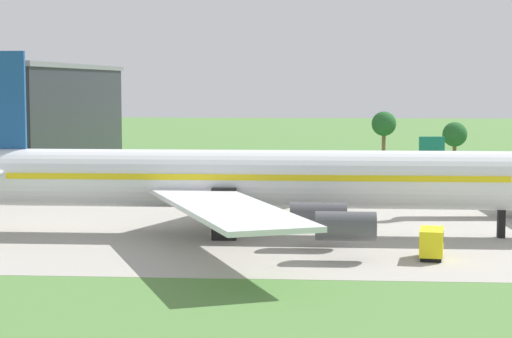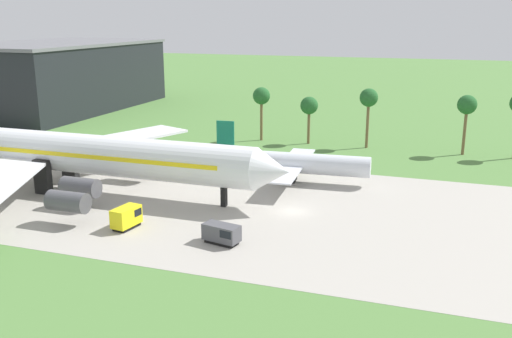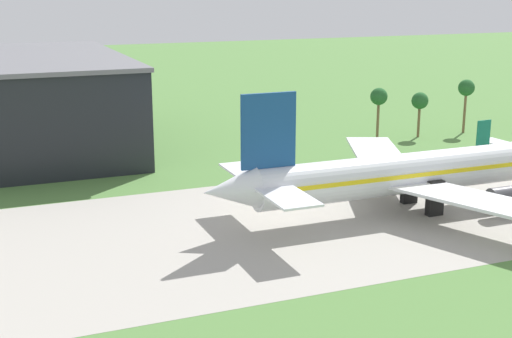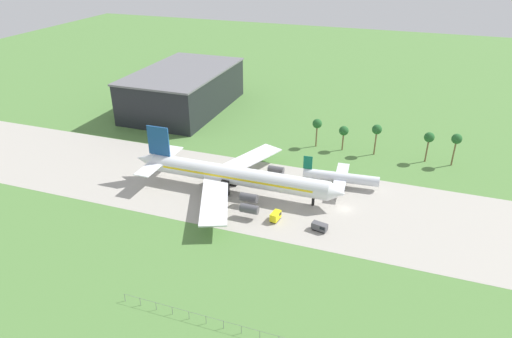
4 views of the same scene
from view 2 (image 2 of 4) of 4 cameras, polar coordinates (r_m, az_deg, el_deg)
The scene contains 8 objects.
ground_plane at distance 77.16m, azimuth 3.67°, elevation -4.27°, with size 600.00×600.00×0.00m, color #517F3D.
taxiway_strip at distance 77.16m, azimuth 3.67°, elevation -4.26°, with size 320.00×44.00×0.02m.
jet_airliner at distance 90.37m, azimuth -18.64°, elevation 1.59°, with size 70.51×56.56×18.67m.
regional_aircraft at distance 90.18m, azimuth 3.56°, elevation 0.62°, with size 24.73×22.21×9.28m.
baggage_tug at distance 72.55m, azimuth -12.79°, elevation -4.69°, with size 2.54×4.13×2.70m.
catering_van at distance 66.22m, azimuth -3.36°, elevation -6.45°, with size 4.64×2.84×2.29m.
terminal_building at distance 171.49m, azimuth -19.35°, elevation 8.79°, with size 36.72×61.20×18.48m.
palm_tree_row at distance 113.76m, azimuth 21.34°, elevation 5.59°, with size 97.03×3.60×12.05m.
Camera 2 is at (18.93, -70.33, 25.49)m, focal length 40.00 mm.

